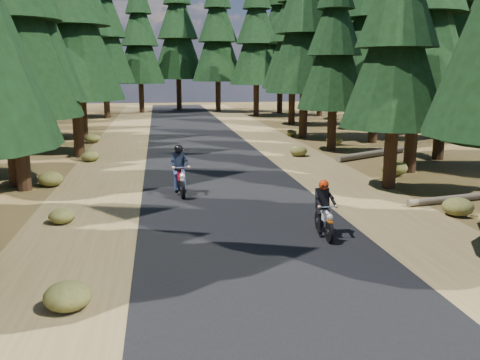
% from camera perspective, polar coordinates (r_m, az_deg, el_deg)
% --- Properties ---
extents(ground, '(120.00, 120.00, 0.00)m').
position_cam_1_polar(ground, '(14.71, 0.89, -5.37)').
color(ground, '#463619').
rests_on(ground, ground).
extents(road, '(6.00, 100.00, 0.01)m').
position_cam_1_polar(road, '(19.49, -1.56, -1.11)').
color(road, black).
rests_on(road, ground).
extents(shoulder_l, '(3.20, 100.00, 0.01)m').
position_cam_1_polar(shoulder_l, '(19.48, -15.11, -1.53)').
color(shoulder_l, brown).
rests_on(shoulder_l, ground).
extents(shoulder_r, '(3.20, 100.00, 0.01)m').
position_cam_1_polar(shoulder_r, '(20.56, 11.27, -0.67)').
color(shoulder_r, brown).
rests_on(shoulder_r, ground).
extents(pine_forest, '(34.59, 55.08, 16.32)m').
position_cam_1_polar(pine_forest, '(35.18, -5.08, 17.43)').
color(pine_forest, black).
rests_on(pine_forest, ground).
extents(log_near, '(4.54, 2.82, 0.32)m').
position_cam_1_polar(log_near, '(27.78, 13.83, 2.71)').
color(log_near, '#4C4233').
rests_on(log_near, ground).
extents(log_far, '(4.41, 1.16, 0.24)m').
position_cam_1_polar(log_far, '(19.37, 22.71, -1.76)').
color(log_far, '#4C4233').
rests_on(log_far, ground).
extents(understory_shrubs, '(15.25, 31.61, 0.65)m').
position_cam_1_polar(understory_shrubs, '(21.74, 1.96, 0.94)').
color(understory_shrubs, '#474C1E').
rests_on(understory_shrubs, ground).
extents(rider_lead, '(0.57, 1.69, 1.49)m').
position_cam_1_polar(rider_lead, '(14.20, 8.96, -4.03)').
color(rider_lead, white).
rests_on(rider_lead, road).
extents(rider_follow, '(0.76, 2.00, 1.75)m').
position_cam_1_polar(rider_follow, '(18.82, -6.43, 0.17)').
color(rider_follow, '#A10A1A').
rests_on(rider_follow, road).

